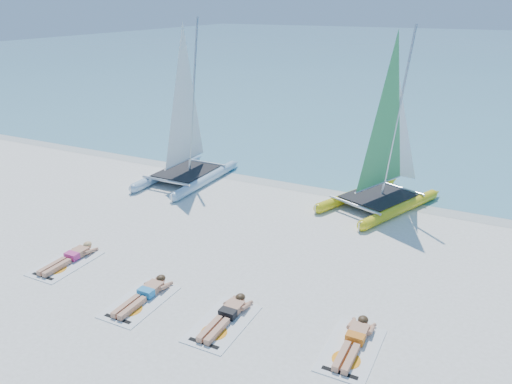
% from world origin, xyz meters
% --- Properties ---
extents(ground, '(140.00, 140.00, 0.00)m').
position_xyz_m(ground, '(0.00, 0.00, 0.00)').
color(ground, white).
rests_on(ground, ground).
extents(sea, '(140.00, 115.00, 0.01)m').
position_xyz_m(sea, '(0.00, 63.00, 0.01)').
color(sea, '#73ACC0').
rests_on(sea, ground).
extents(wet_sand_strip, '(140.00, 1.40, 0.01)m').
position_xyz_m(wet_sand_strip, '(0.00, 5.50, 0.00)').
color(wet_sand_strip, silver).
rests_on(wet_sand_strip, ground).
extents(catamaran_blue, '(2.18, 4.50, 6.12)m').
position_xyz_m(catamaran_blue, '(-3.55, 4.07, 1.83)').
color(catamaran_blue, '#A0B6D3').
rests_on(catamaran_blue, ground).
extents(catamaran_yellow, '(3.60, 4.86, 6.00)m').
position_xyz_m(catamaran_yellow, '(3.81, 5.15, 1.89)').
color(catamaran_yellow, yellow).
rests_on(catamaran_yellow, ground).
extents(towel_a, '(1.00, 1.85, 0.02)m').
position_xyz_m(towel_a, '(-2.70, -2.89, 0.01)').
color(towel_a, silver).
rests_on(towel_a, ground).
extents(sunbather_a, '(0.37, 1.73, 0.26)m').
position_xyz_m(sunbather_a, '(-2.70, -2.70, 0.12)').
color(sunbather_a, tan).
rests_on(sunbather_a, towel_a).
extents(towel_b, '(1.00, 1.85, 0.02)m').
position_xyz_m(towel_b, '(0.19, -3.43, 0.01)').
color(towel_b, silver).
rests_on(towel_b, ground).
extents(sunbather_b, '(0.37, 1.73, 0.26)m').
position_xyz_m(sunbather_b, '(0.19, -3.23, 0.12)').
color(sunbather_b, tan).
rests_on(sunbather_b, towel_b).
extents(towel_c, '(1.00, 1.85, 0.02)m').
position_xyz_m(towel_c, '(2.30, -3.29, 0.01)').
color(towel_c, silver).
rests_on(towel_c, ground).
extents(sunbather_c, '(0.37, 1.73, 0.26)m').
position_xyz_m(sunbather_c, '(2.30, -3.10, 0.12)').
color(sunbather_c, tan).
rests_on(sunbather_c, towel_c).
extents(towel_d, '(1.00, 1.85, 0.02)m').
position_xyz_m(towel_d, '(5.02, -2.87, 0.01)').
color(towel_d, silver).
rests_on(towel_d, ground).
extents(sunbather_d, '(0.37, 1.73, 0.26)m').
position_xyz_m(sunbather_d, '(5.02, -2.68, 0.12)').
color(sunbather_d, tan).
rests_on(sunbather_d, towel_d).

